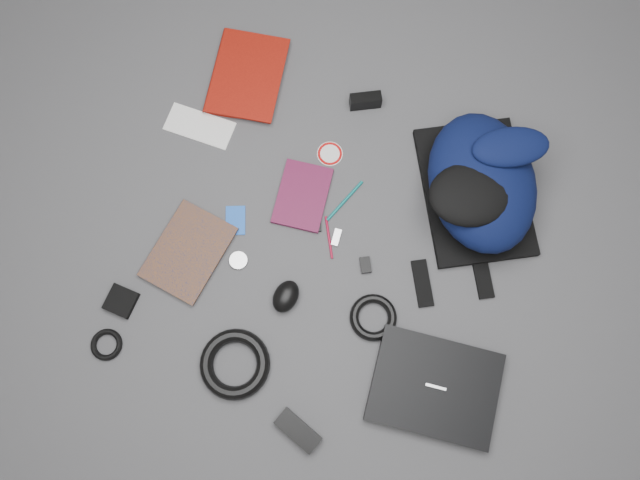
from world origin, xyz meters
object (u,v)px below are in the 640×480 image
(power_brick, at_px, (298,431))
(pouch, at_px, (121,301))
(backpack, at_px, (482,182))
(dvd_case, at_px, (302,196))
(laptop, at_px, (435,387))
(compact_camera, at_px, (365,101))
(textbook_red, at_px, (213,70))
(comic_book, at_px, (161,237))
(mouse, at_px, (286,296))

(power_brick, bearing_deg, pouch, -174.84)
(backpack, height_order, dvd_case, backpack)
(laptop, bearing_deg, pouch, 179.38)
(compact_camera, bearing_deg, textbook_red, 159.89)
(laptop, relative_size, power_brick, 2.66)
(comic_book, bearing_deg, backpack, 36.94)
(comic_book, bearing_deg, mouse, 2.75)
(textbook_red, height_order, dvd_case, textbook_red)
(comic_book, distance_m, compact_camera, 0.72)
(backpack, xyz_separation_m, dvd_case, (-0.48, -0.15, -0.09))
(textbook_red, bearing_deg, comic_book, -92.84)
(backpack, xyz_separation_m, compact_camera, (-0.38, 0.18, -0.07))
(power_brick, bearing_deg, mouse, 135.80)
(comic_book, bearing_deg, dvd_case, 45.50)
(pouch, bearing_deg, comic_book, 78.23)
(textbook_red, xyz_separation_m, power_brick, (0.56, -0.93, -0.00))
(textbook_red, height_order, mouse, mouse)
(comic_book, bearing_deg, power_brick, -24.72)
(dvd_case, distance_m, pouch, 0.59)
(laptop, height_order, power_brick, laptop)
(laptop, height_order, dvd_case, laptop)
(comic_book, height_order, mouse, mouse)
(compact_camera, xyz_separation_m, power_brick, (0.08, -0.96, -0.01))
(backpack, relative_size, pouch, 5.91)
(mouse, height_order, pouch, mouse)
(textbook_red, xyz_separation_m, comic_book, (0.02, -0.54, -0.01))
(backpack, height_order, pouch, backpack)
(backpack, bearing_deg, laptop, -112.09)
(mouse, bearing_deg, backpack, 56.08)
(comic_book, relative_size, dvd_case, 1.28)
(dvd_case, bearing_deg, backpack, 14.74)
(comic_book, xyz_separation_m, pouch, (-0.04, -0.21, 0.00))
(mouse, relative_size, power_brick, 0.75)
(compact_camera, distance_m, pouch, 0.92)
(power_brick, bearing_deg, dvd_case, 129.34)
(dvd_case, relative_size, pouch, 2.56)
(backpack, distance_m, compact_camera, 0.43)
(comic_book, height_order, power_brick, power_brick)
(laptop, xyz_separation_m, pouch, (-0.89, -0.02, -0.01))
(backpack, relative_size, comic_book, 1.81)
(laptop, relative_size, comic_book, 1.31)
(power_brick, bearing_deg, comic_book, 166.84)
(backpack, distance_m, comic_book, 0.92)
(dvd_case, bearing_deg, mouse, -84.87)
(dvd_case, relative_size, mouse, 2.09)
(textbook_red, xyz_separation_m, compact_camera, (0.47, 0.03, 0.01))
(textbook_red, bearing_deg, backpack, -15.59)
(textbook_red, height_order, comic_book, textbook_red)
(backpack, bearing_deg, dvd_case, 173.51)
(comic_book, xyz_separation_m, power_brick, (0.53, -0.39, 0.01))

